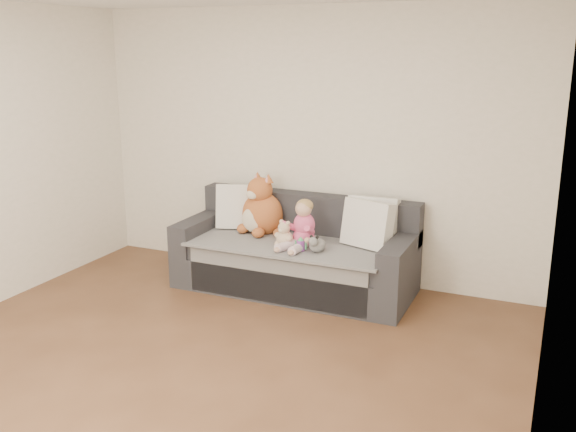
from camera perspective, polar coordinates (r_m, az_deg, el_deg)
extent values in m
plane|color=brown|center=(4.53, -10.42, -14.86)|extent=(5.00, 5.00, 0.00)
plane|color=silver|center=(6.22, 1.97, 6.31)|extent=(4.50, 0.00, 4.50)
plane|color=silver|center=(3.35, 22.31, -2.33)|extent=(0.00, 5.00, 5.00)
cube|color=#25252A|center=(6.06, 0.57, -5.16)|extent=(2.20, 0.90, 0.30)
cube|color=#25252A|center=(5.96, 0.46, -3.21)|extent=(1.90, 0.80, 0.15)
cube|color=#25252A|center=(6.22, 1.85, 0.19)|extent=(2.20, 0.20, 0.40)
cube|color=#25252A|center=(6.40, -7.68, -1.36)|extent=(0.20, 0.90, 0.30)
cube|color=#25252A|center=(5.67, 9.94, -3.62)|extent=(0.20, 0.90, 0.30)
cube|color=gray|center=(5.92, 0.39, -2.47)|extent=(1.85, 0.88, 0.02)
cube|color=gray|center=(5.66, -1.19, -5.84)|extent=(1.70, 0.02, 0.41)
cube|color=silver|center=(6.35, -4.20, 0.85)|extent=(0.52, 0.35, 0.45)
cube|color=silver|center=(5.92, 7.53, -0.34)|extent=(0.47, 0.21, 0.44)
cube|color=silver|center=(5.77, 7.09, -0.71)|extent=(0.51, 0.34, 0.44)
ellipsoid|color=#E95287|center=(5.80, 1.40, -1.90)|extent=(0.21, 0.17, 0.17)
ellipsoid|color=#E95287|center=(5.77, 1.46, -0.75)|extent=(0.20, 0.17, 0.22)
ellipsoid|color=#DBAA8C|center=(5.72, 1.39, 0.65)|extent=(0.15, 0.15, 0.15)
ellipsoid|color=tan|center=(5.73, 1.50, 0.92)|extent=(0.15, 0.15, 0.12)
cylinder|color=#E95287|center=(5.78, 0.26, -0.94)|extent=(0.15, 0.20, 0.13)
cylinder|color=#E95287|center=(5.67, 1.91, -1.25)|extent=(0.08, 0.21, 0.13)
ellipsoid|color=#DBAA8C|center=(5.75, -0.43, -1.73)|extent=(0.05, 0.05, 0.05)
ellipsoid|color=#DBAA8C|center=(5.61, 1.72, -2.16)|extent=(0.05, 0.05, 0.05)
cylinder|color=#E5B2C6|center=(5.70, -0.08, -2.65)|extent=(0.16, 0.27, 0.09)
cylinder|color=#E5B2C6|center=(5.64, 0.90, -2.86)|extent=(0.09, 0.26, 0.09)
ellipsoid|color=#DBAA8C|center=(5.61, -0.96, -3.00)|extent=(0.06, 0.08, 0.04)
ellipsoid|color=#DBAA8C|center=(5.53, 0.29, -3.27)|extent=(0.06, 0.08, 0.04)
ellipsoid|color=#A55B24|center=(6.20, -2.28, 0.18)|extent=(0.40, 0.34, 0.43)
ellipsoid|color=beige|center=(6.11, -3.21, -0.34)|extent=(0.21, 0.09, 0.23)
ellipsoid|color=#A55B24|center=(6.12, -2.52, 2.34)|extent=(0.24, 0.24, 0.24)
ellipsoid|color=beige|center=(6.05, -3.25, 1.89)|extent=(0.12, 0.07, 0.09)
cone|color=#A55B24|center=(6.18, -2.72, 3.57)|extent=(0.12, 0.12, 0.09)
cone|color=pink|center=(6.17, -2.83, 3.50)|extent=(0.08, 0.08, 0.05)
cone|color=#A55B24|center=(6.07, -1.76, 3.38)|extent=(0.12, 0.12, 0.09)
cone|color=pink|center=(6.06, -1.86, 3.31)|extent=(0.08, 0.08, 0.05)
ellipsoid|color=#A55B24|center=(6.20, -4.01, -1.10)|extent=(0.12, 0.14, 0.09)
ellipsoid|color=#A55B24|center=(6.05, -2.66, -1.49)|extent=(0.12, 0.14, 0.09)
cylinder|color=#A55B24|center=(6.14, -0.67, -1.29)|extent=(0.12, 0.28, 0.10)
ellipsoid|color=#CBAE8D|center=(5.77, -0.29, -2.05)|extent=(0.16, 0.13, 0.16)
ellipsoid|color=#CBAE8D|center=(5.73, -0.36, -1.06)|extent=(0.11, 0.11, 0.11)
ellipsoid|color=#CBAE8D|center=(5.75, -0.57, -0.51)|extent=(0.04, 0.04, 0.04)
ellipsoid|color=#CBAE8D|center=(5.70, -0.01, -0.65)|extent=(0.04, 0.04, 0.04)
ellipsoid|color=beige|center=(5.71, -0.65, -1.27)|extent=(0.04, 0.04, 0.04)
ellipsoid|color=#CBAE8D|center=(5.80, -0.94, -1.72)|extent=(0.06, 0.06, 0.06)
ellipsoid|color=#CBAE8D|center=(5.70, 0.11, -2.00)|extent=(0.06, 0.06, 0.06)
ellipsoid|color=#CBAE8D|center=(5.78, -0.93, -2.52)|extent=(0.06, 0.06, 0.06)
ellipsoid|color=#CBAE8D|center=(5.72, -0.30, -2.70)|extent=(0.06, 0.06, 0.06)
ellipsoid|color=white|center=(5.64, 2.62, -2.60)|extent=(0.14, 0.18, 0.13)
ellipsoid|color=white|center=(5.55, 2.27, -2.30)|extent=(0.08, 0.08, 0.08)
ellipsoid|color=black|center=(5.56, 2.08, -1.83)|extent=(0.03, 0.03, 0.03)
ellipsoid|color=black|center=(5.54, 2.61, -1.90)|extent=(0.03, 0.03, 0.03)
cylinder|color=purple|center=(5.66, 1.14, -2.63)|extent=(0.08, 0.08, 0.09)
cone|color=#44B167|center=(5.64, 1.14, -2.04)|extent=(0.07, 0.07, 0.04)
cylinder|color=#44B167|center=(5.68, 0.69, -2.51)|extent=(0.02, 0.02, 0.07)
cylinder|color=#44B167|center=(5.63, 1.60, -2.65)|extent=(0.02, 0.02, 0.07)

